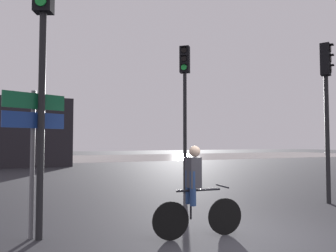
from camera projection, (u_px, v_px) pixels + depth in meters
ground_plane at (258, 243)px, 5.48m from camera, size 120.00×120.00×0.00m
water_strip at (65, 159)px, 33.79m from camera, size 80.00×16.00×0.01m
traffic_light_near_right at (326, 92)px, 9.17m from camera, size 0.40×0.42×4.46m
traffic_light_near_left at (43, 47)px, 5.80m from camera, size 0.39×0.41×4.90m
traffic_light_center at (185, 91)px, 10.97m from camera, size 0.41×0.42×4.92m
direction_sign_post at (34, 136)px, 5.77m from camera, size 1.03×0.43×2.60m
cyclist at (195, 191)px, 5.81m from camera, size 1.71×0.46×1.62m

